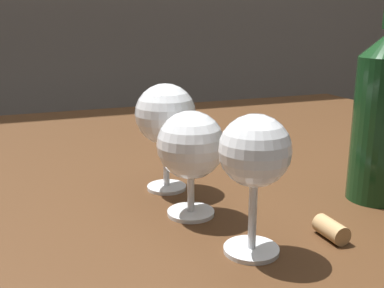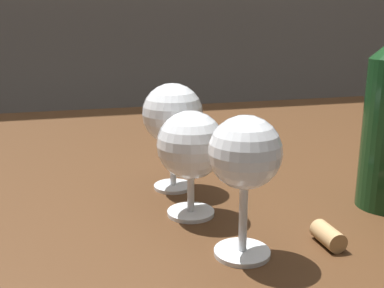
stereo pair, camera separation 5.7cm
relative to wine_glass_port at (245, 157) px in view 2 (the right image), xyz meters
The scene contains 5 objects.
dining_table 0.43m from the wine_glass_port, 93.75° to the left, with size 1.56×0.99×0.75m.
wine_glass_port is the anchor object (origin of this frame).
wine_glass_rose 0.12m from the wine_glass_port, 101.56° to the left, with size 0.08×0.08×0.13m.
wine_glass_white 0.22m from the wine_glass_port, 96.38° to the left, with size 0.09×0.09×0.15m.
cork 0.14m from the wine_glass_port, ahead, with size 0.02×0.02×0.04m, color tan.
Camera 2 is at (-0.14, -0.80, 0.99)m, focal length 43.39 mm.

